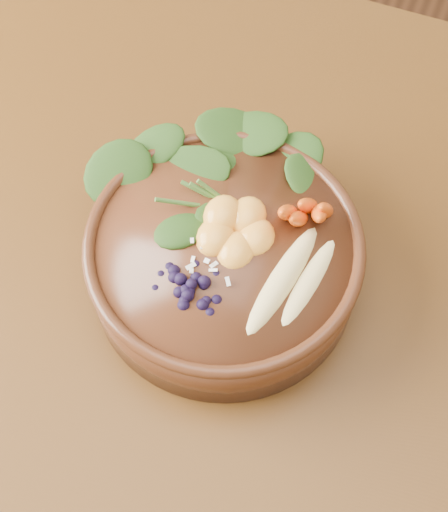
# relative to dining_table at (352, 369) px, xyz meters

# --- Properties ---
(ground) EXTENTS (4.00, 4.00, 0.00)m
(ground) POSITION_rel_dining_table_xyz_m (0.00, 0.00, -0.66)
(ground) COLOR #381E0F
(ground) RESTS_ON ground
(dining_table) EXTENTS (1.60, 0.90, 0.75)m
(dining_table) POSITION_rel_dining_table_xyz_m (0.00, 0.00, 0.00)
(dining_table) COLOR #331C0C
(dining_table) RESTS_ON ground
(stoneware_bowl) EXTENTS (0.31, 0.31, 0.07)m
(stoneware_bowl) POSITION_rel_dining_table_xyz_m (-0.15, 0.01, 0.13)
(stoneware_bowl) COLOR #4B2614
(stoneware_bowl) RESTS_ON dining_table
(kale_heap) EXTENTS (0.20, 0.19, 0.04)m
(kale_heap) POSITION_rel_dining_table_xyz_m (-0.18, 0.07, 0.18)
(kale_heap) COLOR #264816
(kale_heap) RESTS_ON stoneware_bowl
(carrot_cluster) EXTENTS (0.06, 0.06, 0.07)m
(carrot_cluster) POSITION_rel_dining_table_xyz_m (-0.09, 0.07, 0.20)
(carrot_cluster) COLOR #F65917
(carrot_cluster) RESTS_ON stoneware_bowl
(banana_halves) EXTENTS (0.07, 0.14, 0.03)m
(banana_halves) POSITION_rel_dining_table_xyz_m (-0.08, -0.01, 0.18)
(banana_halves) COLOR #E0CC84
(banana_halves) RESTS_ON stoneware_bowl
(mandarin_cluster) EXTENTS (0.09, 0.10, 0.03)m
(mandarin_cluster) POSITION_rel_dining_table_xyz_m (-0.15, 0.02, 0.18)
(mandarin_cluster) COLOR orange
(mandarin_cluster) RESTS_ON stoneware_bowl
(blueberry_pile) EXTENTS (0.14, 0.11, 0.04)m
(blueberry_pile) POSITION_rel_dining_table_xyz_m (-0.16, -0.05, 0.18)
(blueberry_pile) COLOR black
(blueberry_pile) RESTS_ON stoneware_bowl
(coconut_flakes) EXTENTS (0.09, 0.08, 0.01)m
(coconut_flakes) POSITION_rel_dining_table_xyz_m (-0.15, -0.01, 0.17)
(coconut_flakes) COLOR white
(coconut_flakes) RESTS_ON stoneware_bowl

